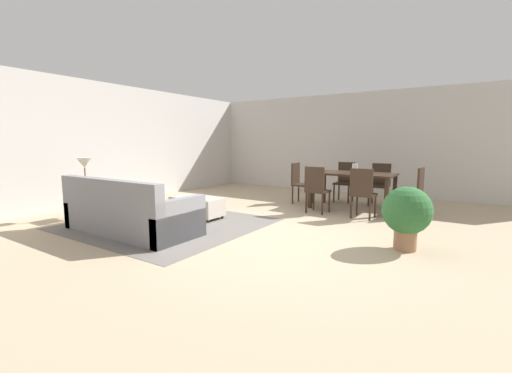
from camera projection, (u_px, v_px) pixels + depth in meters
The scene contains 18 objects.
ground_plane at pixel (266, 236), 4.97m from camera, with size 10.80×10.80×0.00m, color tan.
wall_back at pixel (364, 144), 8.94m from camera, with size 9.00×0.12×2.70m, color beige.
wall_left at pixel (111, 144), 7.65m from camera, with size 0.12×11.00×2.70m, color beige.
area_rug at pixel (168, 224), 5.70m from camera, with size 3.00×2.80×0.01m, color slate.
couch at pixel (129, 214), 5.14m from camera, with size 2.22×0.93×0.86m.
ottoman_table at pixel (197, 206), 6.15m from camera, with size 0.97×0.49×0.38m.
side_table at pixel (86, 194), 6.01m from camera, with size 0.40×0.40×0.59m.
table_lamp at pixel (84, 164), 5.93m from camera, with size 0.26×0.26×0.53m.
dining_table at pixel (352, 177), 6.91m from camera, with size 1.66×0.89×0.76m.
dining_chair_near_left at pixel (316, 187), 6.49m from camera, with size 0.41×0.41×0.92m.
dining_chair_near_right at pixel (363, 190), 6.03m from camera, with size 0.41×0.41×0.92m.
dining_chair_far_left at pixel (345, 179), 7.84m from camera, with size 0.40×0.40×0.92m.
dining_chair_far_right at pixel (380, 182), 7.37m from camera, with size 0.40×0.40×0.92m.
dining_chair_head_east at pixel (415, 189), 6.25m from camera, with size 0.43×0.43×0.92m.
dining_chair_head_west at pixel (299, 181), 7.57m from camera, with size 0.42×0.42×0.92m.
vase_centerpiece at pixel (355, 168), 6.82m from camera, with size 0.11×0.11×0.19m, color silver.
book_on_ottoman at pixel (198, 196), 6.14m from camera, with size 0.26×0.20×0.03m, color silver.
potted_plant at pixel (407, 213), 4.27m from camera, with size 0.61×0.61×0.83m.
Camera 1 is at (2.52, -4.13, 1.39)m, focal length 23.42 mm.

